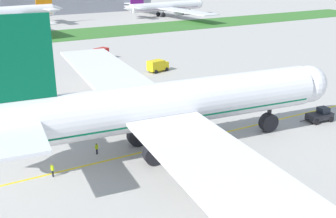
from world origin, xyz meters
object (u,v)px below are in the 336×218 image
object	(u,v)px
pushback_tug	(320,115)
parked_airliner_far_right	(165,7)
parked_airliner_far_centre	(7,13)
ground_crew_wingwalker_starboard	(97,148)
airliner_foreground	(164,106)
service_truck_fuel_bowser	(100,54)
service_truck_catering_van	(158,65)
ground_crew_marshaller_front	(52,169)

from	to	relation	value
pushback_tug	parked_airliner_far_right	size ratio (longest dim) A/B	0.09
parked_airliner_far_right	parked_airliner_far_centre	bearing A→B (deg)	-179.77
pushback_tug	ground_crew_wingwalker_starboard	size ratio (longest dim) A/B	3.83
airliner_foreground	parked_airliner_far_right	size ratio (longest dim) A/B	1.17
ground_crew_wingwalker_starboard	service_truck_fuel_bowser	size ratio (longest dim) A/B	0.31
ground_crew_wingwalker_starboard	parked_airliner_far_right	size ratio (longest dim) A/B	0.02
pushback_tug	service_truck_catering_van	world-z (taller)	service_truck_catering_van
pushback_tug	ground_crew_marshaller_front	xyz separation A→B (m)	(-42.05, 3.01, 0.03)
parked_airliner_far_centre	pushback_tug	bearing A→B (deg)	-78.72
ground_crew_wingwalker_starboard	service_truck_catering_van	size ratio (longest dim) A/B	0.30
airliner_foreground	ground_crew_marshaller_front	distance (m)	15.97
service_truck_fuel_bowser	parked_airliner_far_centre	xyz separation A→B (m)	(-11.13, 70.88, 3.87)
pushback_tug	parked_airliner_far_right	xyz separation A→B (m)	(44.00, 130.44, 3.43)
service_truck_catering_van	ground_crew_marshaller_front	bearing A→B (deg)	-132.31
parked_airliner_far_right	ground_crew_marshaller_front	bearing A→B (deg)	-124.03
airliner_foreground	ground_crew_wingwalker_starboard	bearing A→B (deg)	157.44
ground_crew_wingwalker_starboard	parked_airliner_far_right	xyz separation A→B (m)	(79.35, 124.25, 3.50)
service_truck_catering_van	parked_airliner_far_centre	xyz separation A→B (m)	(-18.27, 89.41, 3.96)
pushback_tug	ground_crew_wingwalker_starboard	xyz separation A→B (m)	(-35.35, 6.19, -0.07)
ground_crew_marshaller_front	ground_crew_wingwalker_starboard	distance (m)	7.41
service_truck_catering_van	parked_airliner_far_right	bearing A→B (deg)	60.04
service_truck_fuel_bowser	parked_airliner_far_centre	size ratio (longest dim) A/B	0.07
airliner_foreground	parked_airliner_far_centre	size ratio (longest dim) A/B	1.15
pushback_tug	parked_airliner_far_centre	xyz separation A→B (m)	(-25.97, 130.16, 4.41)
pushback_tug	service_truck_catering_van	xyz separation A→B (m)	(-7.70, 40.74, 0.45)
airliner_foreground	pushback_tug	distance (m)	27.69
service_truck_fuel_bowser	parked_airliner_far_centre	distance (m)	71.86
airliner_foreground	service_truck_fuel_bowser	world-z (taller)	airliner_foreground
parked_airliner_far_right	service_truck_catering_van	bearing A→B (deg)	-119.96
service_truck_fuel_bowser	ground_crew_wingwalker_starboard	bearing A→B (deg)	-111.12
pushback_tug	ground_crew_marshaller_front	distance (m)	42.16
pushback_tug	ground_crew_wingwalker_starboard	distance (m)	35.89
ground_crew_marshaller_front	ground_crew_wingwalker_starboard	bearing A→B (deg)	25.42
airliner_foreground	parked_airliner_far_right	bearing A→B (deg)	60.92
airliner_foreground	pushback_tug	xyz separation A→B (m)	(27.02, -2.73, -5.41)
ground_crew_marshaller_front	parked_airliner_far_centre	distance (m)	128.24
ground_crew_wingwalker_starboard	ground_crew_marshaller_front	bearing A→B (deg)	-154.58
airliner_foreground	parked_airliner_far_centre	xyz separation A→B (m)	(1.05, 127.43, -1.01)
ground_crew_wingwalker_starboard	parked_airliner_far_centre	distance (m)	124.40
parked_airliner_far_right	pushback_tug	bearing A→B (deg)	-108.64
parked_airliner_far_centre	parked_airliner_far_right	bearing A→B (deg)	0.23
airliner_foreground	ground_crew_marshaller_front	world-z (taller)	airliner_foreground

